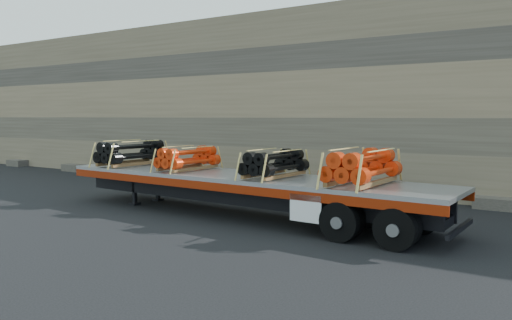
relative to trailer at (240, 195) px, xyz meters
The scene contains 7 objects.
ground 1.23m from the trailer, 157.87° to the left, with size 120.00×120.00×0.00m, color black.
rock_wall 7.55m from the trailer, 98.16° to the left, with size 44.00×3.00×7.00m, color #7A6B54.
trailer is the anchor object (origin of this frame).
bundle_front 4.69m from the trailer, behind, with size 1.13×2.27×0.80m, color black, non-canonical shape.
bundle_midfront 2.22m from the trailer, behind, with size 0.98×1.96×0.69m, color red, non-canonical shape.
bundle_midrear 1.51m from the trailer, ahead, with size 1.01×2.02×0.71m, color black, non-canonical shape.
bundle_rear 3.83m from the trailer, ahead, with size 1.16×2.32×0.82m, color red, non-canonical shape.
Camera 1 is at (8.92, -12.05, 2.85)m, focal length 35.00 mm.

